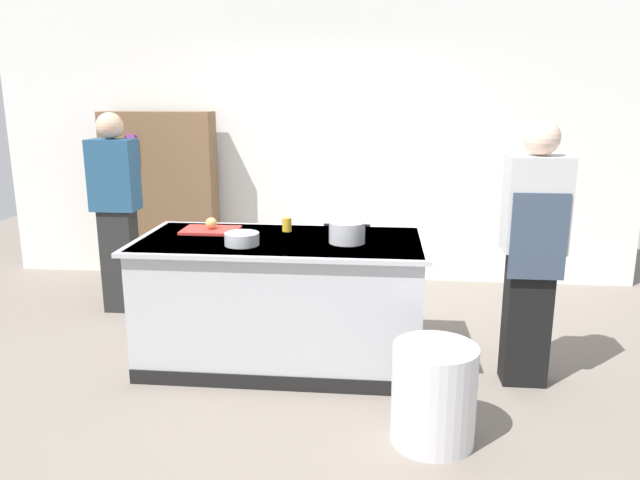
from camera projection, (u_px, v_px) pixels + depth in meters
ground_plane at (283, 360)px, 4.36m from camera, size 10.00×10.00×0.00m
back_wall at (314, 131)px, 6.04m from camera, size 6.40×0.12×3.00m
counter_island at (282, 299)px, 4.25m from camera, size 1.98×0.98×0.90m
cutting_board at (211, 230)px, 4.37m from camera, size 0.40×0.28×0.02m
onion at (211, 223)px, 4.35m from camera, size 0.08×0.08×0.08m
stock_pot at (347, 232)px, 4.03m from camera, size 0.31×0.24×0.14m
mixing_bowl at (242, 239)px, 3.97m from camera, size 0.23×0.23×0.08m
juice_cup at (287, 224)px, 4.37m from camera, size 0.07×0.07×0.10m
trash_bin at (434, 394)px, 3.29m from camera, size 0.46×0.46×0.56m
person_chef at (533, 249)px, 3.83m from camera, size 0.38×0.25×1.72m
person_guest at (116, 209)px, 5.17m from camera, size 0.38×0.24×1.72m
bookshelf at (161, 198)px, 6.04m from camera, size 1.10×0.31×1.70m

